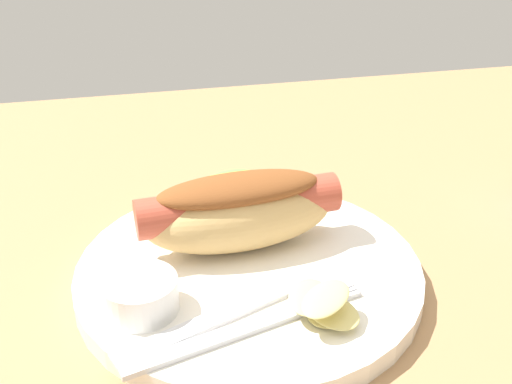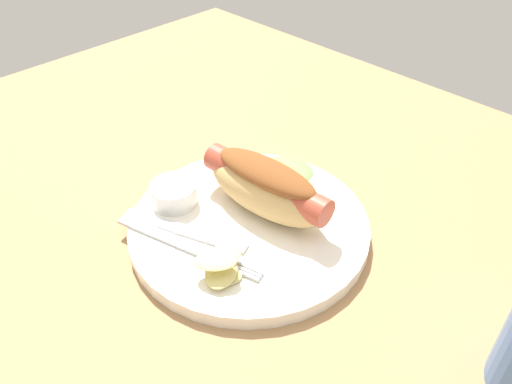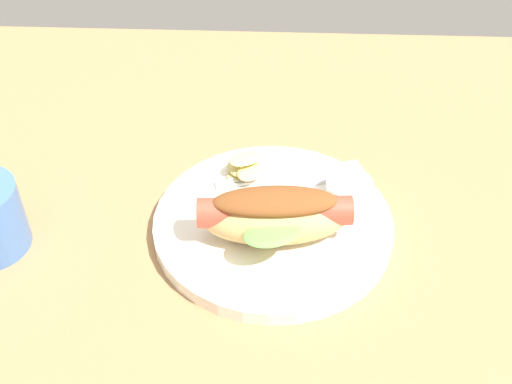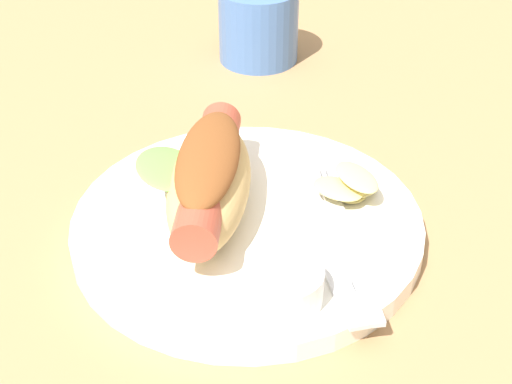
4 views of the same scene
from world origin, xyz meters
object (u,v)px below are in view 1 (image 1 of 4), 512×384
Objects in this scene: plate at (248,269)px; hot_dog at (239,209)px; sauce_ramekin at (140,295)px; knife at (214,320)px; chips_pile at (324,305)px; fork at (244,329)px.

hot_dog reaches higher than plate.
sauce_ramekin reaches higher than knife.
chips_pile is (-7.09, 1.23, 0.90)cm from knife.
fork is (1.93, 7.83, 1.00)cm from plate.
fork is at bearing -61.40° from knife.
hot_dog is 10.71cm from fork.
plate is at bearing 60.52° from fork.
hot_dog is at bearing -141.65° from sauce_ramekin.
sauce_ramekin is 0.31× the size of fork.
chips_pile is at bearing -31.83° from knife.
fork and knife have the same top height.
hot_dog is (0.16, -2.29, 4.04)cm from plate.
hot_dog is 0.94× the size of fork.
plate is 8.13cm from fork.
hot_dog reaches higher than fork.
sauce_ramekin reaches higher than plate.
fork is 5.47cm from chips_pile.
fork reaches higher than plate.
knife is (-4.56, 2.36, -1.03)cm from sauce_ramekin.
plate is 8.62cm from chips_pile.
sauce_ramekin is 12.20cm from chips_pile.
sauce_ramekin is 7.37cm from fork.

